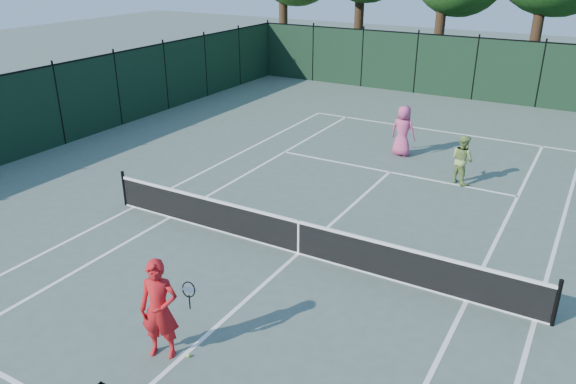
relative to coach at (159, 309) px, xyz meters
The scene contains 14 objects.
ground 4.65m from the coach, 85.50° to the left, with size 90.00×90.00×0.00m, color #4C5C51.
sideline_doubles_left 6.91m from the coach, 138.57° to the left, with size 0.10×23.77×0.01m, color white.
sideline_doubles_right 7.45m from the coach, 37.77° to the left, with size 0.10×23.77×0.01m, color white.
sideline_singles_left 5.96m from the coach, 129.71° to the left, with size 0.10×23.77×0.01m, color white.
sideline_singles_right 6.44m from the coach, 45.35° to the left, with size 0.10×23.77×0.01m, color white.
baseline_far 16.44m from the coach, 88.76° to the left, with size 10.97×0.10×0.01m, color white.
service_line_far 10.98m from the coach, 88.13° to the left, with size 8.23×0.10×0.01m, color white.
center_service_line 4.64m from the coach, 85.50° to the left, with size 0.10×12.80×0.01m, color white.
tennis_net 4.57m from the coach, 85.50° to the left, with size 11.69×0.09×1.06m.
fence_far 22.53m from the coach, 89.09° to the left, with size 24.00×0.05×3.00m, color black.
coach is the anchor object (origin of this frame).
player_pink 12.77m from the coach, 89.54° to the left, with size 0.95×0.67×1.84m.
player_green 11.47m from the coach, 76.71° to the left, with size 0.98×0.93×1.60m.
loose_ball_near_cart 1.06m from the coach, 17.19° to the left, with size 0.07×0.07×0.07m, color #CCF131.
Camera 1 is at (5.82, -10.65, 6.90)m, focal length 35.00 mm.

